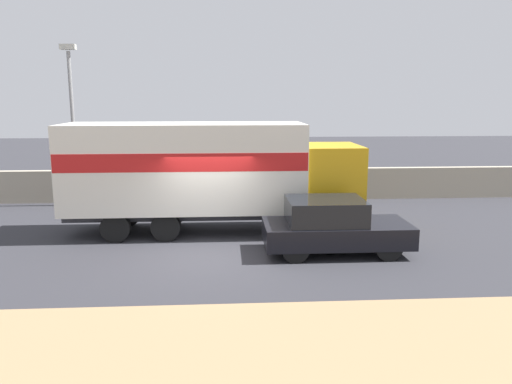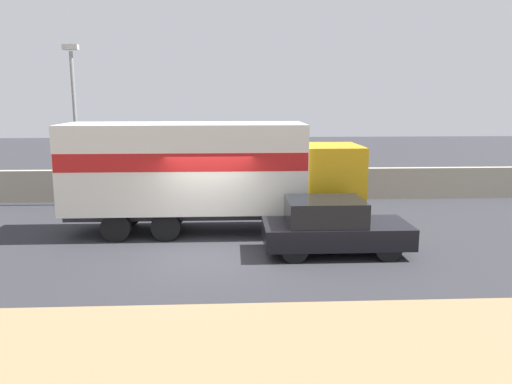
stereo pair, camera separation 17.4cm
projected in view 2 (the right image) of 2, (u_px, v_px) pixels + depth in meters
The scene contains 5 objects.
ground_plane at pixel (209, 253), 13.46m from camera, with size 80.00×80.00×0.00m, color #2D2D33.
stone_wall_backdrop at pixel (216, 185), 20.30m from camera, with size 60.00×0.35×1.28m.
street_lamp at pixel (75, 113), 18.86m from camera, with size 0.56×0.28×6.07m.
box_truck at pixel (206, 170), 15.25m from camera, with size 8.95×2.36×3.37m.
car_hatchback at pixel (332, 226), 13.34m from camera, with size 3.89×1.76×1.49m.
Camera 2 is at (0.62, -12.96, 4.13)m, focal length 35.00 mm.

